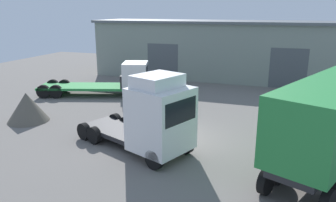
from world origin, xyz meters
TOP-DOWN VIEW (x-y plane):
  - ground_plane at (0.00, 0.00)m, footprint 60.00×60.00m
  - warehouse_building at (0.00, 17.04)m, footprint 27.39×6.58m
  - tractor_unit_white at (-0.25, -2.85)m, footprint 6.80×4.71m
  - flatbed_truck_white at (-7.29, 6.88)m, footprint 9.18×4.98m
  - gravel_pile at (-9.61, -0.83)m, footprint 2.57×2.57m

SIDE VIEW (x-z plane):
  - ground_plane at x=0.00m, z-range 0.00..0.00m
  - gravel_pile at x=-9.61m, z-range 0.00..1.85m
  - flatbed_truck_white at x=-7.29m, z-range -0.07..2.67m
  - tractor_unit_white at x=-0.25m, z-range -0.12..3.88m
  - warehouse_building at x=0.00m, z-range 0.01..5.80m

